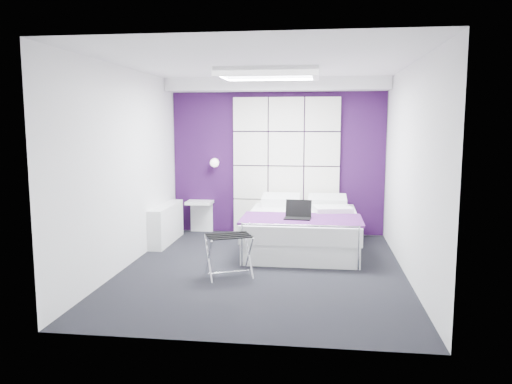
# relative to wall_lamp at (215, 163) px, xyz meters

# --- Properties ---
(floor) EXTENTS (4.40, 4.40, 0.00)m
(floor) POSITION_rel_wall_lamp_xyz_m (1.05, -2.06, -1.22)
(floor) COLOR black
(floor) RESTS_ON ground
(ceiling) EXTENTS (4.40, 4.40, 0.00)m
(ceiling) POSITION_rel_wall_lamp_xyz_m (1.05, -2.06, 1.38)
(ceiling) COLOR white
(ceiling) RESTS_ON wall_back
(wall_back) EXTENTS (3.60, 0.00, 3.60)m
(wall_back) POSITION_rel_wall_lamp_xyz_m (1.05, 0.14, 0.08)
(wall_back) COLOR white
(wall_back) RESTS_ON floor
(wall_left) EXTENTS (0.00, 4.40, 4.40)m
(wall_left) POSITION_rel_wall_lamp_xyz_m (-0.75, -2.06, 0.08)
(wall_left) COLOR white
(wall_left) RESTS_ON floor
(wall_right) EXTENTS (0.00, 4.40, 4.40)m
(wall_right) POSITION_rel_wall_lamp_xyz_m (2.85, -2.06, 0.08)
(wall_right) COLOR white
(wall_right) RESTS_ON floor
(accent_wall) EXTENTS (3.58, 0.02, 2.58)m
(accent_wall) POSITION_rel_wall_lamp_xyz_m (1.05, 0.13, 0.08)
(accent_wall) COLOR #2C0D39
(accent_wall) RESTS_ON wall_back
(soffit) EXTENTS (3.58, 0.50, 0.20)m
(soffit) POSITION_rel_wall_lamp_xyz_m (1.05, -0.11, 1.28)
(soffit) COLOR white
(soffit) RESTS_ON wall_back
(headboard) EXTENTS (1.80, 0.08, 2.30)m
(headboard) POSITION_rel_wall_lamp_xyz_m (1.20, 0.08, -0.05)
(headboard) COLOR silver
(headboard) RESTS_ON wall_back
(skylight) EXTENTS (1.36, 0.86, 0.12)m
(skylight) POSITION_rel_wall_lamp_xyz_m (1.05, -1.46, 1.33)
(skylight) COLOR white
(skylight) RESTS_ON ceiling
(wall_lamp) EXTENTS (0.15, 0.15, 0.15)m
(wall_lamp) POSITION_rel_wall_lamp_xyz_m (0.00, 0.00, 0.00)
(wall_lamp) COLOR white
(wall_lamp) RESTS_ON wall_back
(radiator) EXTENTS (0.22, 1.20, 0.60)m
(radiator) POSITION_rel_wall_lamp_xyz_m (-0.64, -0.76, -0.92)
(radiator) COLOR white
(radiator) RESTS_ON floor
(bed) EXTENTS (1.67, 2.02, 0.71)m
(bed) POSITION_rel_wall_lamp_xyz_m (1.52, -0.93, -0.92)
(bed) COLOR white
(bed) RESTS_ON floor
(nightstand) EXTENTS (0.44, 0.34, 0.05)m
(nightstand) POSITION_rel_wall_lamp_xyz_m (-0.27, -0.04, -0.68)
(nightstand) COLOR white
(nightstand) RESTS_ON wall_back
(luggage_rack) EXTENTS (0.53, 0.39, 0.52)m
(luggage_rack) POSITION_rel_wall_lamp_xyz_m (0.67, -2.40, -0.96)
(luggage_rack) COLOR silver
(luggage_rack) RESTS_ON floor
(laptop) EXTENTS (0.36, 0.26, 0.26)m
(laptop) POSITION_rel_wall_lamp_xyz_m (1.47, -1.45, -0.59)
(laptop) COLOR black
(laptop) RESTS_ON bed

